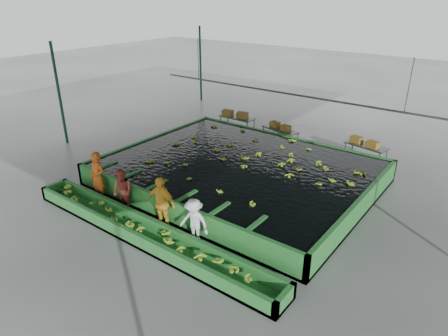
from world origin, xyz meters
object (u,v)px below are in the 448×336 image
Objects in this scene: sorting_trough at (145,233)px; box_stack_right at (364,145)px; packing_table_mid at (280,137)px; box_stack_mid at (280,128)px; worker_a at (98,177)px; packing_table_right at (365,154)px; worker_b at (123,191)px; flotation_tank at (239,172)px; worker_c at (161,204)px; worker_d at (194,222)px; packing_table_left at (237,125)px; box_stack_left at (235,117)px.

sorting_trough is 10.68m from box_stack_right.
box_stack_mid reaches higher than packing_table_mid.
worker_a is 1.02× the size of packing_table_right.
sorting_trough is at bearing -108.23° from packing_table_right.
packing_table_right is at bearing 33.23° from box_stack_right.
packing_table_right is (6.64, 9.40, -0.52)m from worker_a.
worker_b is 0.81× the size of packing_table_mid.
flotation_tank is 5.39× the size of worker_c.
worker_d is at bearing -76.70° from packing_table_mid.
worker_d is 1.15× the size of box_stack_right.
flotation_tank is 6.40× the size of worker_b.
sorting_trough is at bearing -90.00° from flotation_tank.
worker_b reaches higher than packing_table_mid.
packing_table_right is 4.22m from box_stack_mid.
worker_c is 1.40m from worker_d.
sorting_trough is at bearing -70.20° from packing_table_left.
box_stack_mid is (-0.81, 9.80, 0.63)m from sorting_trough.
worker_d is at bearing -0.82° from worker_b.
box_stack_left reaches higher than sorting_trough.
sorting_trough is 9.81m from packing_table_mid.
worker_b is at bearing -119.37° from packing_table_right.
packing_table_left is at bearing 109.80° from sorting_trough.
worker_a reaches higher than worker_c.
packing_table_right is (4.13, 0.43, -0.02)m from packing_table_mid.
packing_table_mid is at bearing -174.11° from packing_table_right.
worker_c is 9.97m from box_stack_left.
worker_a is 1.57× the size of box_stack_mid.
packing_table_mid is at bearing 94.52° from sorting_trough.
packing_table_right is (5.29, 9.40, -0.36)m from worker_b.
worker_d is (1.39, 0.00, -0.17)m from worker_c.
worker_d is (1.35, 0.80, 0.51)m from sorting_trough.
sorting_trough is at bearing -85.48° from packing_table_mid.
packing_table_left is at bearing 173.36° from box_stack_mid.
worker_b reaches higher than box_stack_mid.
worker_c is 10.01m from packing_table_right.
worker_a is 11.42m from box_stack_right.
worker_b reaches higher than box_stack_left.
worker_d is 0.78× the size of packing_table_left.
box_stack_left is at bearing 127.10° from flotation_tank.
packing_table_left is at bearing 104.82° from worker_c.
box_stack_right is (3.31, 9.35, -0.08)m from worker_c.
box_stack_left is (-3.75, 4.95, 0.44)m from flotation_tank.
packing_table_mid is (-0.77, 9.78, 0.19)m from sorting_trough.
packing_table_mid is (1.16, 8.98, -0.34)m from worker_b.
worker_a is at bearing -105.61° from packing_table_mid.
worker_d is 9.26m from box_stack_mid.
worker_b is (-1.93, 0.80, 0.53)m from sorting_trough.
worker_b is at bearing 173.67° from worker_c.
packing_table_mid is 1.46× the size of box_stack_right.
worker_a reaches higher than packing_table_left.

